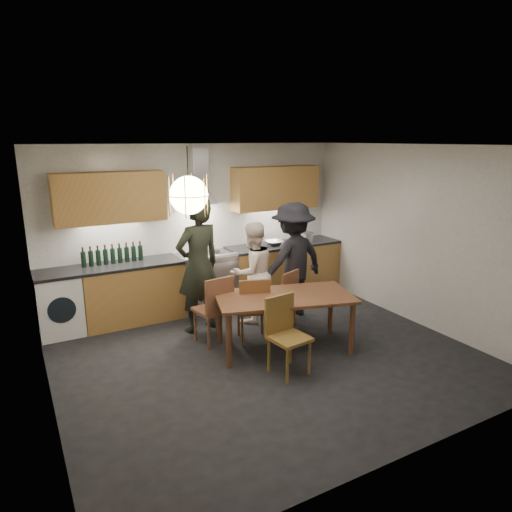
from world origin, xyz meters
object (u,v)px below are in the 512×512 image
dining_table (284,302)px  chair_back_left (216,306)px  mixing_bowl (274,243)px  person_mid (252,273)px  person_left (198,265)px  person_right (293,260)px  stock_pot (307,237)px  wine_bottles (113,254)px  chair_front (285,329)px

dining_table → chair_back_left: bearing=158.6°
dining_table → chair_back_left: chair_back_left is taller
chair_back_left → mixing_bowl: bearing=-150.1°
dining_table → person_mid: (0.09, 1.03, 0.11)m
person_left → person_right: person_left is taller
person_left → person_right: size_ratio=1.08×
person_right → stock_pot: (0.90, 0.91, 0.09)m
person_left → person_right: 1.48m
dining_table → mixing_bowl: size_ratio=6.15×
stock_pot → wine_bottles: 3.34m
chair_front → stock_pot: 3.08m
person_mid → mixing_bowl: size_ratio=4.88×
chair_front → mixing_bowl: size_ratio=2.95×
person_left → chair_back_left: bearing=78.6°
chair_front → wine_bottles: bearing=111.6°
chair_back_left → person_mid: (0.81, 0.49, 0.21)m
dining_table → chair_front: size_ratio=2.08×
chair_front → chair_back_left: bearing=103.8°
dining_table → person_right: person_right is taller
chair_back_left → chair_front: 1.13m
chair_back_left → person_right: (1.46, 0.40, 0.34)m
chair_front → mixing_bowl: bearing=54.3°
chair_back_left → stock_pot: 2.72m
person_mid → person_right: person_right is taller
person_left → person_mid: person_left is taller
chair_front → person_mid: size_ratio=0.61×
mixing_bowl → stock_pot: bearing=-3.9°
person_mid → mixing_bowl: person_mid is taller
mixing_bowl → stock_pot: 0.66m
person_mid → person_right: bearing=162.6°
mixing_bowl → person_right: bearing=-104.0°
person_right → stock_pot: 1.28m
person_mid → stock_pot: person_mid is taller
stock_pot → dining_table: bearing=-131.5°
wine_bottles → person_left: bearing=-42.3°
dining_table → person_left: size_ratio=1.00×
chair_front → person_right: (1.05, 1.44, 0.36)m
person_right → dining_table: bearing=43.4°
chair_back_left → person_left: (-0.01, 0.56, 0.41)m
chair_back_left → person_right: bearing=-173.4°
dining_table → wine_bottles: bearing=146.3°
chair_back_left → dining_table: bearing=134.3°
dining_table → person_mid: 1.04m
stock_pot → person_left: bearing=-162.6°
stock_pot → person_mid: bearing=-152.2°
dining_table → chair_back_left: 0.91m
person_mid → chair_front: bearing=66.3°
chair_front → wine_bottles: 2.91m
chair_front → person_right: bearing=46.5°
person_left → person_mid: 0.84m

